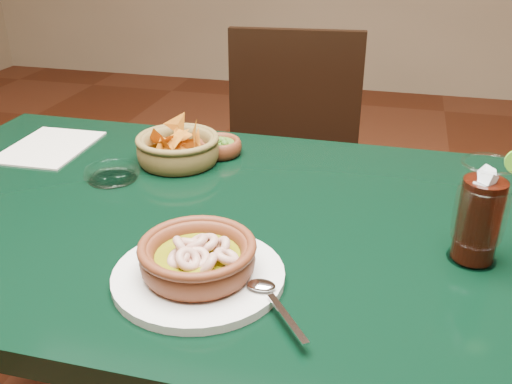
% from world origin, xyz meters
% --- Properties ---
extents(dining_table, '(1.20, 0.80, 0.75)m').
position_xyz_m(dining_table, '(0.00, 0.00, 0.65)').
color(dining_table, black).
rests_on(dining_table, ground).
extents(dining_chair, '(0.46, 0.46, 0.92)m').
position_xyz_m(dining_chair, '(0.06, 0.71, 0.51)').
color(dining_chair, black).
rests_on(dining_chair, ground).
extents(shrimp_plate, '(0.31, 0.25, 0.08)m').
position_xyz_m(shrimp_plate, '(0.10, -0.20, 0.78)').
color(shrimp_plate, silver).
rests_on(shrimp_plate, dining_table).
extents(chip_basket, '(0.21, 0.21, 0.13)m').
position_xyz_m(chip_basket, '(-0.08, 0.20, 0.78)').
color(chip_basket, brown).
rests_on(chip_basket, dining_table).
extents(guacamole_ramekin, '(0.12, 0.12, 0.04)m').
position_xyz_m(guacamole_ramekin, '(-0.01, 0.26, 0.77)').
color(guacamole_ramekin, '#532412').
rests_on(guacamole_ramekin, dining_table).
extents(cola_drink, '(0.16, 0.16, 0.18)m').
position_xyz_m(cola_drink, '(0.49, -0.04, 0.83)').
color(cola_drink, white).
rests_on(cola_drink, dining_table).
extents(glass_ashtray, '(0.12, 0.12, 0.03)m').
position_xyz_m(glass_ashtray, '(-0.18, 0.08, 0.76)').
color(glass_ashtray, white).
rests_on(glass_ashtray, dining_table).
extents(paper_menu, '(0.17, 0.23, 0.00)m').
position_xyz_m(paper_menu, '(-0.40, 0.20, 0.75)').
color(paper_menu, beige).
rests_on(paper_menu, dining_table).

